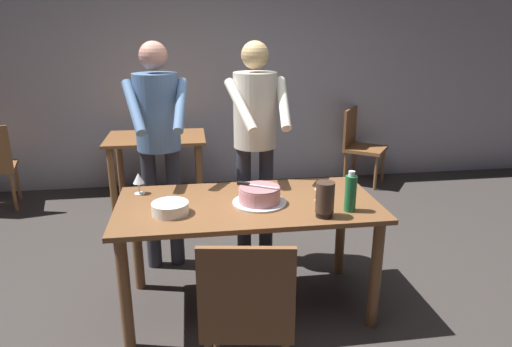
% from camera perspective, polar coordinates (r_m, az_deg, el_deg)
% --- Properties ---
extents(ground_plane, '(14.00, 14.00, 0.00)m').
position_cam_1_polar(ground_plane, '(3.23, -0.99, -16.10)').
color(ground_plane, '#383330').
extents(back_wall, '(10.00, 0.12, 2.70)m').
position_cam_1_polar(back_wall, '(5.40, -4.87, 12.87)').
color(back_wall, '#ADA8B2').
rests_on(back_wall, ground_plane).
extents(main_dining_table, '(1.64, 0.82, 0.75)m').
position_cam_1_polar(main_dining_table, '(2.93, -1.06, -5.66)').
color(main_dining_table, brown).
rests_on(main_dining_table, ground_plane).
extents(cake_on_platter, '(0.34, 0.34, 0.11)m').
position_cam_1_polar(cake_on_platter, '(2.85, 0.44, -2.80)').
color(cake_on_platter, silver).
rests_on(cake_on_platter, main_dining_table).
extents(cake_knife, '(0.24, 0.16, 0.02)m').
position_cam_1_polar(cake_knife, '(2.85, -0.89, -1.39)').
color(cake_knife, silver).
rests_on(cake_knife, cake_on_platter).
extents(plate_stack, '(0.22, 0.22, 0.07)m').
position_cam_1_polar(plate_stack, '(2.74, -10.70, -4.29)').
color(plate_stack, white).
rests_on(plate_stack, main_dining_table).
extents(wine_glass_near, '(0.08, 0.08, 0.14)m').
position_cam_1_polar(wine_glass_near, '(2.91, 8.11, -1.46)').
color(wine_glass_near, silver).
rests_on(wine_glass_near, main_dining_table).
extents(wine_glass_far, '(0.08, 0.08, 0.14)m').
position_cam_1_polar(wine_glass_far, '(3.09, -14.50, -0.67)').
color(wine_glass_far, silver).
rests_on(wine_glass_far, main_dining_table).
extents(water_bottle, '(0.07, 0.07, 0.25)m').
position_cam_1_polar(water_bottle, '(2.77, 11.75, -2.38)').
color(water_bottle, '#1E6B38').
rests_on(water_bottle, main_dining_table).
extents(hurricane_lamp, '(0.11, 0.11, 0.21)m').
position_cam_1_polar(hurricane_lamp, '(2.66, 8.62, -3.20)').
color(hurricane_lamp, black).
rests_on(hurricane_lamp, main_dining_table).
extents(person_cutting_cake, '(0.46, 0.57, 1.72)m').
position_cam_1_polar(person_cutting_cake, '(3.40, -0.08, 5.41)').
color(person_cutting_cake, '#2D2D38').
rests_on(person_cutting_cake, ground_plane).
extents(person_standing_beside, '(0.47, 0.56, 1.72)m').
position_cam_1_polar(person_standing_beside, '(3.40, -12.13, 5.03)').
color(person_standing_beside, '#2D2D38').
rests_on(person_standing_beside, ground_plane).
extents(chair_near_side, '(0.50, 0.50, 0.90)m').
position_cam_1_polar(chair_near_side, '(2.30, -1.09, -16.88)').
color(chair_near_side, brown).
rests_on(chair_near_side, ground_plane).
extents(background_table, '(1.00, 0.70, 0.74)m').
position_cam_1_polar(background_table, '(4.84, -12.32, 2.68)').
color(background_table, brown).
rests_on(background_table, ground_plane).
extents(background_chair_0, '(0.61, 0.61, 0.90)m').
position_cam_1_polar(background_chair_0, '(5.59, 12.85, 3.73)').
color(background_chair_0, brown).
rests_on(background_chair_0, ground_plane).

